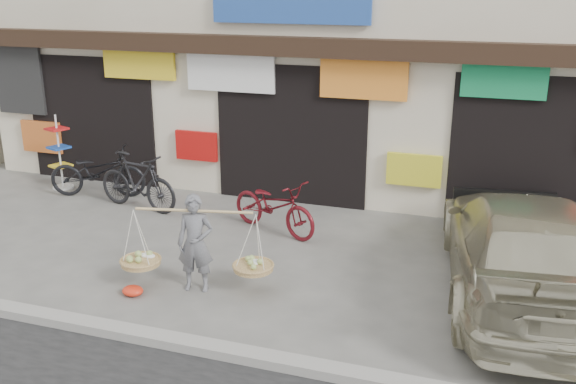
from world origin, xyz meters
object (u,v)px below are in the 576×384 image
(street_vendor, at_px, (196,248))
(suv, at_px, (524,247))
(bike_0, at_px, (98,172))
(bike_2, at_px, (274,206))
(bike_1, at_px, (137,181))
(display_rack, at_px, (60,159))

(street_vendor, relative_size, suv, 0.41)
(bike_0, bearing_deg, street_vendor, -146.01)
(suv, bearing_deg, bike_2, -22.48)
(bike_0, relative_size, bike_1, 1.05)
(bike_1, bearing_deg, street_vendor, -124.86)
(bike_1, bearing_deg, bike_2, -84.04)
(bike_0, bearing_deg, display_rack, 62.72)
(street_vendor, xyz_separation_m, bike_2, (0.30, 2.42, -0.16))
(bike_2, bearing_deg, bike_1, 107.55)
(bike_1, height_order, suv, suv)
(bike_1, distance_m, display_rack, 2.32)
(street_vendor, height_order, display_rack, display_rack)
(street_vendor, bearing_deg, display_rack, 132.89)
(bike_0, distance_m, display_rack, 1.07)
(street_vendor, height_order, bike_1, street_vendor)
(street_vendor, relative_size, bike_1, 1.16)
(bike_0, xyz_separation_m, suv, (8.11, -1.85, 0.22))
(bike_1, xyz_separation_m, suv, (6.93, -1.41, 0.17))
(bike_1, distance_m, suv, 7.07)
(bike_0, relative_size, display_rack, 1.23)
(suv, xyz_separation_m, display_rack, (-9.16, 2.05, -0.09))
(street_vendor, distance_m, bike_2, 2.44)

